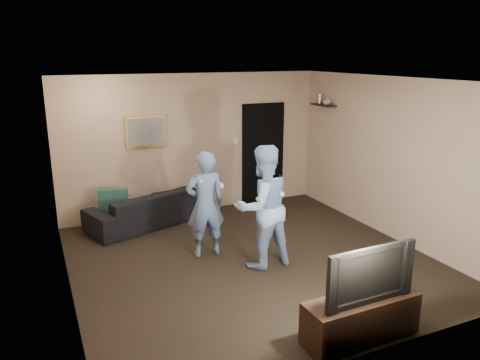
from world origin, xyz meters
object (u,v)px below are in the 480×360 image
sofa (147,208)px  wii_player_left (205,204)px  television (364,271)px  tv_console (361,318)px  wii_player_right (263,207)px

sofa → wii_player_left: (0.51, -1.63, 0.49)m
television → wii_player_left: wii_player_left is taller
television → wii_player_left: size_ratio=0.67×
sofa → wii_player_left: size_ratio=1.31×
wii_player_left → tv_console: bearing=-74.9°
tv_console → wii_player_right: 2.14m
television → wii_player_left: 2.81m
sofa → wii_player_right: wii_player_right is taller
tv_console → wii_player_right: size_ratio=0.73×
sofa → wii_player_right: size_ratio=1.19×
tv_console → television: television is taller
tv_console → sofa: bearing=104.7°
wii_player_left → wii_player_right: wii_player_right is taller
sofa → tv_console: (1.24, -4.35, -0.05)m
wii_player_left → wii_player_right: size_ratio=0.91×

